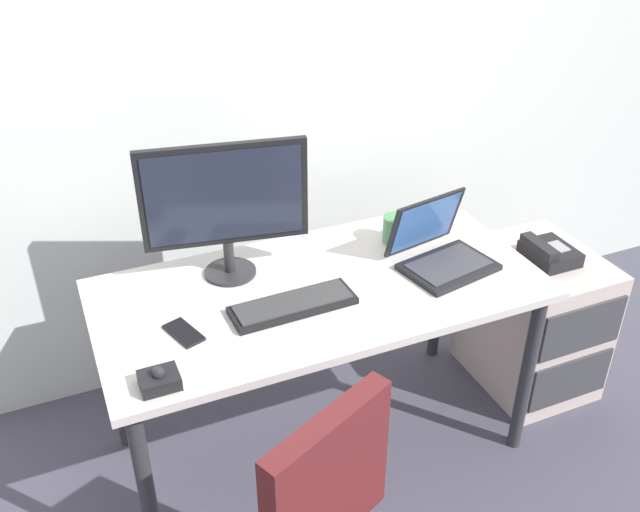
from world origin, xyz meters
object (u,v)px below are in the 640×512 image
object	(u,v)px
trackball_mouse	(159,379)
desk_phone	(548,253)
laptop	(440,250)
coffee_mug	(396,229)
cell_phone	(184,333)
monitor_main	(225,202)
file_cabinet	(534,320)
keyboard	(293,305)

from	to	relation	value
trackball_mouse	desk_phone	bearing A→B (deg)	9.83
laptop	coffee_mug	size ratio (longest dim) A/B	3.45
trackball_mouse	cell_phone	distance (m)	0.24
monitor_main	laptop	bearing A→B (deg)	-17.99
desk_phone	trackball_mouse	distance (m)	1.61
laptop	trackball_mouse	xyz separation A→B (m)	(-1.05, -0.25, -0.03)
desk_phone	laptop	xyz separation A→B (m)	(-0.53, -0.02, 0.15)
desk_phone	cell_phone	world-z (taller)	cell_phone
laptop	file_cabinet	bearing A→B (deg)	4.41
keyboard	cell_phone	xyz separation A→B (m)	(-0.36, 0.01, -0.01)
keyboard	laptop	bearing A→B (deg)	5.01
desk_phone	monitor_main	world-z (taller)	monitor_main
monitor_main	keyboard	xyz separation A→B (m)	(0.12, -0.28, -0.27)
desk_phone	trackball_mouse	size ratio (longest dim) A/B	1.82
keyboard	cell_phone	world-z (taller)	keyboard
laptop	trackball_mouse	world-z (taller)	laptop
file_cabinet	laptop	distance (m)	0.73
monitor_main	keyboard	size ratio (longest dim) A/B	1.33
keyboard	laptop	xyz separation A→B (m)	(0.58, 0.05, 0.04)
desk_phone	keyboard	distance (m)	1.11
monitor_main	trackball_mouse	distance (m)	0.65
monitor_main	laptop	size ratio (longest dim) A/B	1.53
cell_phone	file_cabinet	bearing A→B (deg)	-15.17
laptop	trackball_mouse	size ratio (longest dim) A/B	3.25
cell_phone	coffee_mug	bearing A→B (deg)	-2.72
monitor_main	trackball_mouse	world-z (taller)	monitor_main
laptop	monitor_main	bearing A→B (deg)	162.01
keyboard	desk_phone	bearing A→B (deg)	3.91
keyboard	laptop	distance (m)	0.58
trackball_mouse	coffee_mug	world-z (taller)	coffee_mug
monitor_main	desk_phone	bearing A→B (deg)	-9.40
keyboard	cell_phone	distance (m)	0.36
file_cabinet	monitor_main	world-z (taller)	monitor_main
keyboard	coffee_mug	bearing A→B (deg)	26.25
keyboard	trackball_mouse	world-z (taller)	trackball_mouse
desk_phone	laptop	world-z (taller)	laptop
desk_phone	laptop	bearing A→B (deg)	-177.31
cell_phone	keyboard	bearing A→B (deg)	-19.47
file_cabinet	laptop	world-z (taller)	laptop
trackball_mouse	cell_phone	bearing A→B (deg)	60.09
monitor_main	keyboard	bearing A→B (deg)	-65.86
monitor_main	cell_phone	world-z (taller)	monitor_main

